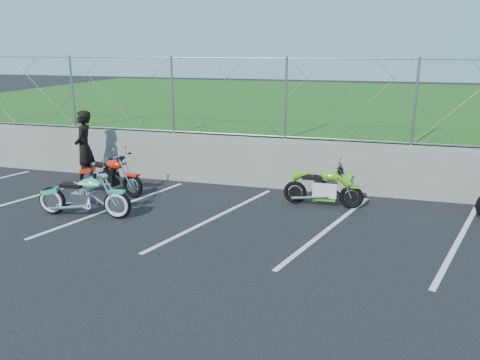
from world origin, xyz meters
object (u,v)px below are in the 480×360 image
(naked_orange, at_px, (110,177))
(sportbike_green, at_px, (324,189))
(person_standing, at_px, (84,148))
(cruiser_turquoise, at_px, (85,198))

(naked_orange, height_order, sportbike_green, naked_orange)
(naked_orange, bearing_deg, sportbike_green, 17.68)
(sportbike_green, relative_size, person_standing, 0.93)
(cruiser_turquoise, bearing_deg, person_standing, 117.62)
(cruiser_turquoise, relative_size, sportbike_green, 1.17)
(cruiser_turquoise, xyz_separation_m, sportbike_green, (4.85, 2.05, -0.02))
(cruiser_turquoise, relative_size, person_standing, 1.09)
(person_standing, bearing_deg, cruiser_turquoise, 15.01)
(cruiser_turquoise, distance_m, sportbike_green, 5.26)
(sportbike_green, xyz_separation_m, person_standing, (-6.29, 0.20, 0.57))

